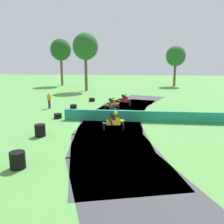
{
  "coord_description": "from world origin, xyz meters",
  "views": [
    {
      "loc": [
        1.88,
        -19.09,
        4.95
      ],
      "look_at": [
        0.01,
        -0.67,
        0.9
      ],
      "focal_mm": 38.48,
      "sensor_mm": 36.0,
      "label": 1
    }
  ],
  "objects": [
    {
      "name": "tire_stack_mid_b",
      "position": [
        -4.81,
        0.46,
        0.2
      ],
      "size": [
        0.67,
        0.67,
        0.4
      ],
      "color": "black",
      "rests_on": "ground"
    },
    {
      "name": "motorcycle_lead_red",
      "position": [
        0.65,
        6.76,
        0.66
      ],
      "size": [
        1.71,
        1.12,
        1.43
      ],
      "color": "black",
      "rests_on": "ground"
    },
    {
      "name": "safety_barrier",
      "position": [
        5.24,
        -0.02,
        0.45
      ],
      "size": [
        18.53,
        0.36,
        0.9
      ],
      "primitive_type": "cube",
      "rotation": [
        0.0,
        0.0,
        4.71
      ],
      "color": "#1E8466",
      "rests_on": "ground"
    },
    {
      "name": "track_marshal",
      "position": [
        -7.06,
        4.57,
        0.82
      ],
      "size": [
        0.34,
        0.24,
        1.63
      ],
      "color": "#232328",
      "rests_on": "ground"
    },
    {
      "name": "motorcycle_trailing_blue",
      "position": [
        -0.02,
        0.34,
        0.64
      ],
      "size": [
        1.68,
        0.84,
        1.43
      ],
      "color": "black",
      "rests_on": "ground"
    },
    {
      "name": "tree_mid_rise",
      "position": [
        -6.21,
        19.18,
        6.91
      ],
      "size": [
        3.99,
        3.99,
        9.07
      ],
      "color": "brown",
      "rests_on": "ground"
    },
    {
      "name": "motorcycle_chase_orange",
      "position": [
        -0.45,
        4.16,
        0.66
      ],
      "size": [
        1.71,
        0.89,
        1.42
      ],
      "color": "black",
      "rests_on": "ground"
    },
    {
      "name": "tree_far_left",
      "position": [
        -12.6,
        26.73,
        6.74
      ],
      "size": [
        3.91,
        3.91,
        8.86
      ],
      "color": "brown",
      "rests_on": "ground"
    },
    {
      "name": "ground_plane",
      "position": [
        0.0,
        0.0,
        0.0
      ],
      "size": [
        120.0,
        120.0,
        0.0
      ],
      "primitive_type": "plane",
      "color": "#569947"
    },
    {
      "name": "tire_stack_mid_a",
      "position": [
        -4.57,
        4.76,
        0.2
      ],
      "size": [
        0.68,
        0.68,
        0.4
      ],
      "color": "black",
      "rests_on": "ground"
    },
    {
      "name": "motorcycle_fourth_yellow",
      "position": [
        0.4,
        -2.61,
        0.64
      ],
      "size": [
        1.68,
        0.82,
        1.43
      ],
      "color": "black",
      "rests_on": "ground"
    },
    {
      "name": "tire_stack_near",
      "position": [
        -3.44,
        9.2,
        0.2
      ],
      "size": [
        0.72,
        0.72,
        0.4
      ],
      "color": "black",
      "rests_on": "ground"
    },
    {
      "name": "tire_stack_far",
      "position": [
        -4.36,
        -4.5,
        0.4
      ],
      "size": [
        0.7,
        0.7,
        0.8
      ],
      "color": "black",
      "rests_on": "ground"
    },
    {
      "name": "tree_far_right",
      "position": [
        9.09,
        28.0,
        5.56
      ],
      "size": [
        3.63,
        3.63,
        7.52
      ],
      "color": "brown",
      "rests_on": "ground"
    },
    {
      "name": "track_asphalt",
      "position": [
        0.91,
        -0.0,
        0.0
      ],
      "size": [
        8.47,
        30.67,
        0.01
      ],
      "color": "#3D3D42",
      "rests_on": "ground"
    },
    {
      "name": "tire_stack_extra_a",
      "position": [
        -3.52,
        -9.22,
        0.4
      ],
      "size": [
        0.71,
        0.71,
        0.8
      ],
      "color": "black",
      "rests_on": "ground"
    }
  ]
}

